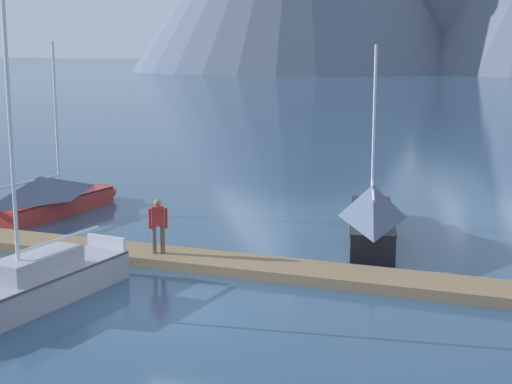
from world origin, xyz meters
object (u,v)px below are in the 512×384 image
(sailboat_second_berth, at_px, (26,288))
(sailboat_mid_dock_port, at_px, (372,213))
(sailboat_nearest_berth, at_px, (49,195))
(person_on_dock, at_px, (158,223))

(sailboat_second_berth, height_order, sailboat_mid_dock_port, sailboat_second_berth)
(sailboat_nearest_berth, relative_size, sailboat_mid_dock_port, 0.89)
(sailboat_nearest_berth, xyz_separation_m, sailboat_second_berth, (6.13, -9.81, -0.21))
(sailboat_nearest_berth, bearing_deg, person_on_dock, -33.40)
(sailboat_nearest_berth, distance_m, sailboat_second_berth, 11.57)
(sailboat_mid_dock_port, bearing_deg, sailboat_nearest_berth, -179.19)
(sailboat_second_berth, distance_m, sailboat_mid_dock_port, 12.07)
(sailboat_nearest_berth, relative_size, sailboat_second_berth, 0.81)
(sailboat_nearest_berth, height_order, sailboat_mid_dock_port, sailboat_nearest_berth)
(sailboat_second_berth, bearing_deg, sailboat_nearest_berth, 122.00)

